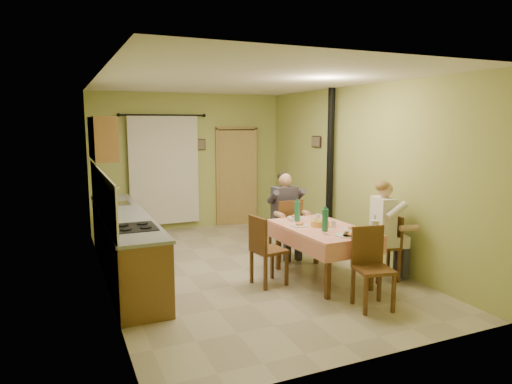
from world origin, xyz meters
name	(u,v)px	position (x,y,z in m)	size (l,w,h in m)	color
floor	(244,268)	(0.00, 0.00, 0.00)	(4.00, 6.00, 0.01)	tan
room_shell	(243,149)	(0.00, 0.00, 1.82)	(4.04, 6.04, 2.82)	tan
kitchen_run	(124,243)	(-1.71, 0.40, 0.48)	(0.64, 3.64, 1.56)	brown
upper_cabinets	(102,138)	(-1.82, 1.70, 1.95)	(0.35, 1.40, 0.70)	brown
curtain	(164,170)	(-0.55, 2.90, 1.26)	(1.70, 0.07, 2.22)	black
doorway	(237,176)	(1.05, 2.93, 1.05)	(0.96, 0.22, 2.15)	black
dining_table	(322,253)	(0.82, -0.91, 0.38)	(1.01, 1.62, 0.76)	#E8907A
tableware	(327,224)	(0.84, -1.01, 0.83)	(0.78, 1.65, 0.33)	white
chair_far	(285,241)	(0.82, 0.20, 0.29)	(0.43, 0.43, 0.99)	#563417
chair_near	(372,284)	(0.85, -2.02, 0.29)	(0.48, 0.48, 0.97)	#563417
chair_right	(384,260)	(1.64, -1.26, 0.29)	(0.44, 0.44, 0.92)	#563417
chair_left	(268,264)	(0.04, -0.79, 0.29)	(0.46, 0.46, 0.96)	#563417
man_far	(285,205)	(0.82, 0.22, 0.88)	(0.58, 0.47, 1.39)	#38333D
man_right	(385,219)	(1.63, -1.26, 0.88)	(0.54, 0.63, 1.39)	silver
stove_flue	(329,189)	(1.90, 0.60, 1.02)	(0.24, 0.24, 2.80)	black
picture_back	(201,145)	(0.25, 2.97, 1.75)	(0.19, 0.03, 0.23)	black
picture_right	(316,142)	(1.97, 1.20, 1.85)	(0.03, 0.31, 0.21)	brown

